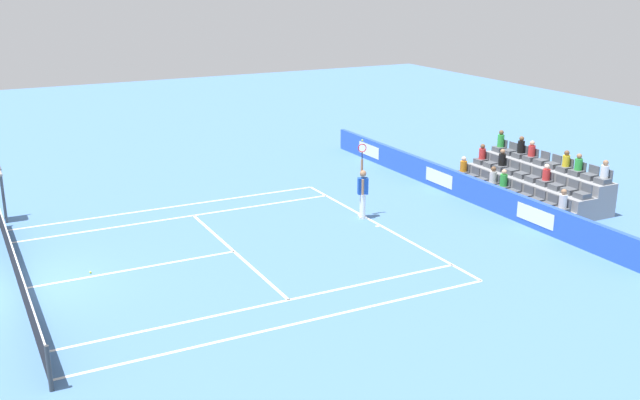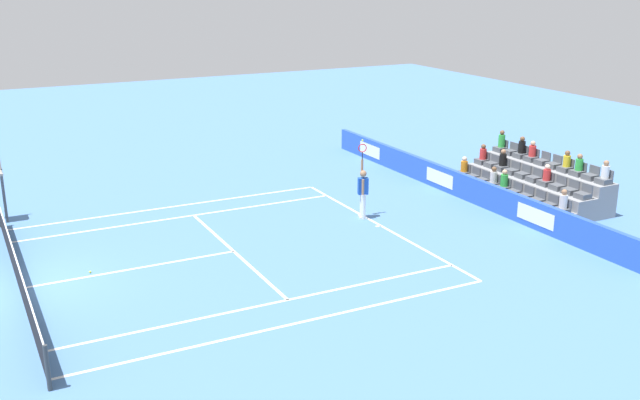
% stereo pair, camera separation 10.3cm
% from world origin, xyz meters
% --- Properties ---
extents(ground_plane, '(80.00, 80.00, 0.00)m').
position_xyz_m(ground_plane, '(0.00, 0.00, 0.00)').
color(ground_plane, '#4C7AB2').
extents(line_baseline, '(10.97, 0.10, 0.01)m').
position_xyz_m(line_baseline, '(0.00, -11.89, 0.00)').
color(line_baseline, white).
rests_on(line_baseline, ground).
extents(line_service, '(8.23, 0.10, 0.01)m').
position_xyz_m(line_service, '(0.00, -6.40, 0.00)').
color(line_service, white).
rests_on(line_service, ground).
extents(line_centre_service, '(0.10, 6.40, 0.01)m').
position_xyz_m(line_centre_service, '(0.00, -3.20, 0.00)').
color(line_centre_service, white).
rests_on(line_centre_service, ground).
extents(line_singles_sideline_left, '(0.10, 11.89, 0.01)m').
position_xyz_m(line_singles_sideline_left, '(4.12, -5.95, 0.00)').
color(line_singles_sideline_left, white).
rests_on(line_singles_sideline_left, ground).
extents(line_singles_sideline_right, '(0.10, 11.89, 0.01)m').
position_xyz_m(line_singles_sideline_right, '(-4.12, -5.95, 0.00)').
color(line_singles_sideline_right, white).
rests_on(line_singles_sideline_right, ground).
extents(line_doubles_sideline_left, '(0.10, 11.89, 0.01)m').
position_xyz_m(line_doubles_sideline_left, '(5.49, -5.95, 0.00)').
color(line_doubles_sideline_left, white).
rests_on(line_doubles_sideline_left, ground).
extents(line_doubles_sideline_right, '(0.10, 11.89, 0.01)m').
position_xyz_m(line_doubles_sideline_right, '(-5.49, -5.95, 0.00)').
color(line_doubles_sideline_right, white).
rests_on(line_doubles_sideline_right, ground).
extents(line_centre_mark, '(0.10, 0.20, 0.01)m').
position_xyz_m(line_centre_mark, '(0.00, -11.79, 0.00)').
color(line_centre_mark, white).
rests_on(line_centre_mark, ground).
extents(sponsor_barrier, '(22.21, 0.22, 0.99)m').
position_xyz_m(sponsor_barrier, '(0.00, -16.50, 0.49)').
color(sponsor_barrier, blue).
rests_on(sponsor_barrier, ground).
extents(tennis_net, '(11.97, 0.10, 1.07)m').
position_xyz_m(tennis_net, '(0.00, 0.00, 0.49)').
color(tennis_net, '#33383D').
rests_on(tennis_net, ground).
extents(tennis_player, '(0.51, 0.43, 2.85)m').
position_xyz_m(tennis_player, '(1.06, -11.76, 0.99)').
color(tennis_player, white).
rests_on(tennis_player, ground).
extents(stadium_stand, '(6.20, 2.85, 2.18)m').
position_xyz_m(stadium_stand, '(0.01, -18.81, 0.56)').
color(stadium_stand, gray).
rests_on(stadium_stand, ground).
extents(loose_tennis_ball, '(0.07, 0.07, 0.07)m').
position_xyz_m(loose_tennis_ball, '(0.26, -1.99, 0.03)').
color(loose_tennis_ball, '#D1E533').
rests_on(loose_tennis_ball, ground).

